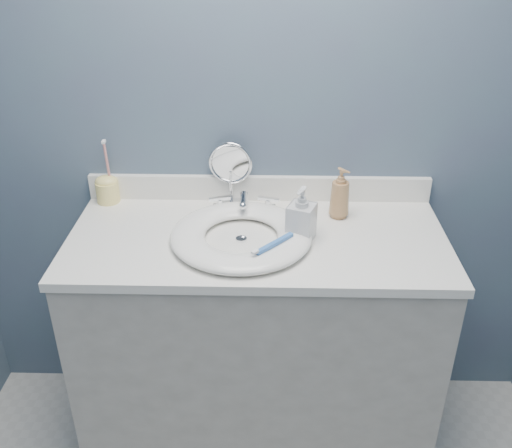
{
  "coord_description": "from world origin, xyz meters",
  "views": [
    {
      "loc": [
        0.04,
        -0.61,
        1.81
      ],
      "look_at": [
        -0.0,
        0.94,
        0.94
      ],
      "focal_mm": 40.0,
      "sensor_mm": 36.0,
      "label": 1
    }
  ],
  "objects_px": {
    "makeup_mirror": "(231,170)",
    "toothbrush_holder": "(107,188)",
    "soap_bottle_clear": "(301,214)",
    "soap_bottle_amber": "(340,193)"
  },
  "relations": [
    {
      "from": "soap_bottle_amber",
      "to": "soap_bottle_clear",
      "type": "xyz_separation_m",
      "value": [
        -0.14,
        -0.15,
        0.0
      ]
    },
    {
      "from": "makeup_mirror",
      "to": "soap_bottle_amber",
      "type": "height_order",
      "value": "makeup_mirror"
    },
    {
      "from": "makeup_mirror",
      "to": "toothbrush_holder",
      "type": "bearing_deg",
      "value": -172.82
    },
    {
      "from": "soap_bottle_clear",
      "to": "toothbrush_holder",
      "type": "distance_m",
      "value": 0.72
    },
    {
      "from": "makeup_mirror",
      "to": "toothbrush_holder",
      "type": "distance_m",
      "value": 0.45
    },
    {
      "from": "makeup_mirror",
      "to": "soap_bottle_amber",
      "type": "bearing_deg",
      "value": -8.79
    },
    {
      "from": "toothbrush_holder",
      "to": "soap_bottle_clear",
      "type": "bearing_deg",
      "value": -19.99
    },
    {
      "from": "makeup_mirror",
      "to": "toothbrush_holder",
      "type": "height_order",
      "value": "toothbrush_holder"
    },
    {
      "from": "soap_bottle_clear",
      "to": "toothbrush_holder",
      "type": "xyz_separation_m",
      "value": [
        -0.68,
        0.25,
        -0.04
      ]
    },
    {
      "from": "soap_bottle_clear",
      "to": "toothbrush_holder",
      "type": "relative_size",
      "value": 0.76
    }
  ]
}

